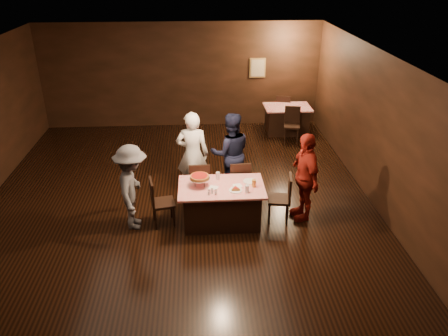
# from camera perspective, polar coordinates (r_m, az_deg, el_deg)

# --- Properties ---
(room) EXTENTS (10.00, 10.04, 3.02)m
(room) POSITION_cam_1_polar(r_m,az_deg,el_deg) (7.93, -6.63, 7.52)
(room) COLOR black
(room) RESTS_ON ground
(main_table) EXTENTS (1.60, 1.00, 0.77)m
(main_table) POSITION_cam_1_polar(r_m,az_deg,el_deg) (8.31, -0.34, -4.74)
(main_table) COLOR red
(main_table) RESTS_ON ground
(back_table) EXTENTS (1.30, 0.90, 0.77)m
(back_table) POSITION_cam_1_polar(r_m,az_deg,el_deg) (12.72, 8.19, 6.29)
(back_table) COLOR #A70B17
(back_table) RESTS_ON ground
(chair_far_left) EXTENTS (0.43, 0.43, 0.95)m
(chair_far_left) POSITION_cam_1_polar(r_m,az_deg,el_deg) (8.91, -3.19, -1.84)
(chair_far_left) COLOR black
(chair_far_left) RESTS_ON ground
(chair_far_right) EXTENTS (0.45, 0.45, 0.95)m
(chair_far_right) POSITION_cam_1_polar(r_m,az_deg,el_deg) (8.94, 1.94, -1.69)
(chair_far_right) COLOR black
(chair_far_right) RESTS_ON ground
(chair_end_left) EXTENTS (0.49, 0.49, 0.95)m
(chair_end_left) POSITION_cam_1_polar(r_m,az_deg,el_deg) (8.28, -7.98, -4.40)
(chair_end_left) COLOR black
(chair_end_left) RESTS_ON ground
(chair_end_right) EXTENTS (0.48, 0.48, 0.95)m
(chair_end_right) POSITION_cam_1_polar(r_m,az_deg,el_deg) (8.39, 7.20, -3.93)
(chair_end_right) COLOR black
(chair_end_right) RESTS_ON ground
(chair_back_near) EXTENTS (0.49, 0.49, 0.95)m
(chair_back_near) POSITION_cam_1_polar(r_m,az_deg,el_deg) (12.05, 8.86, 5.56)
(chair_back_near) COLOR black
(chair_back_near) RESTS_ON ground
(chair_back_far) EXTENTS (0.51, 0.51, 0.95)m
(chair_back_far) POSITION_cam_1_polar(r_m,az_deg,el_deg) (13.24, 7.72, 7.55)
(chair_back_far) COLOR black
(chair_back_far) RESTS_ON ground
(diner_white_jacket) EXTENTS (0.71, 0.49, 1.85)m
(diner_white_jacket) POSITION_cam_1_polar(r_m,az_deg,el_deg) (9.05, -4.12, 1.78)
(diner_white_jacket) COLOR white
(diner_white_jacket) RESTS_ON ground
(diner_navy_hoodie) EXTENTS (0.92, 0.74, 1.78)m
(diner_navy_hoodie) POSITION_cam_1_polar(r_m,az_deg,el_deg) (9.17, 0.87, 1.94)
(diner_navy_hoodie) COLOR black
(diner_navy_hoodie) RESTS_ON ground
(diner_grey_knit) EXTENTS (0.63, 1.07, 1.65)m
(diner_grey_knit) POSITION_cam_1_polar(r_m,az_deg,el_deg) (8.13, -11.89, -2.52)
(diner_grey_knit) COLOR #58575D
(diner_grey_knit) RESTS_ON ground
(diner_red_shirt) EXTENTS (0.59, 1.08, 1.75)m
(diner_red_shirt) POSITION_cam_1_polar(r_m,az_deg,el_deg) (8.37, 10.49, -1.12)
(diner_red_shirt) COLOR maroon
(diner_red_shirt) RESTS_ON ground
(pizza_stand) EXTENTS (0.38, 0.38, 0.22)m
(pizza_stand) POSITION_cam_1_polar(r_m,az_deg,el_deg) (8.07, -3.21, -1.18)
(pizza_stand) COLOR black
(pizza_stand) RESTS_ON main_table
(plate_with_slice) EXTENTS (0.25, 0.25, 0.06)m
(plate_with_slice) POSITION_cam_1_polar(r_m,az_deg,el_deg) (7.96, 1.53, -2.81)
(plate_with_slice) COLOR white
(plate_with_slice) RESTS_ON main_table
(plate_empty) EXTENTS (0.25, 0.25, 0.01)m
(plate_empty) POSITION_cam_1_polar(r_m,az_deg,el_deg) (8.29, 3.39, -1.74)
(plate_empty) COLOR white
(plate_empty) RESTS_ON main_table
(glass_front_right) EXTENTS (0.08, 0.08, 0.14)m
(glass_front_right) POSITION_cam_1_polar(r_m,az_deg,el_deg) (7.90, 3.02, -2.72)
(glass_front_right) COLOR silver
(glass_front_right) RESTS_ON main_table
(glass_amber) EXTENTS (0.08, 0.08, 0.14)m
(glass_amber) POSITION_cam_1_polar(r_m,az_deg,el_deg) (8.09, 3.92, -2.00)
(glass_amber) COLOR #BF7F26
(glass_amber) RESTS_ON main_table
(glass_back) EXTENTS (0.08, 0.08, 0.14)m
(glass_back) POSITION_cam_1_polar(r_m,az_deg,el_deg) (8.35, -0.81, -1.01)
(glass_back) COLOR silver
(glass_back) RESTS_ON main_table
(condiments) EXTENTS (0.17, 0.10, 0.09)m
(condiments) POSITION_cam_1_polar(r_m,az_deg,el_deg) (7.84, -1.54, -3.12)
(condiments) COLOR silver
(condiments) RESTS_ON main_table
(napkin_center) EXTENTS (0.19, 0.19, 0.01)m
(napkin_center) POSITION_cam_1_polar(r_m,az_deg,el_deg) (8.14, 1.77, -2.32)
(napkin_center) COLOR white
(napkin_center) RESTS_ON main_table
(napkin_left) EXTENTS (0.21, 0.21, 0.01)m
(napkin_left) POSITION_cam_1_polar(r_m,az_deg,el_deg) (8.06, -1.39, -2.59)
(napkin_left) COLOR white
(napkin_left) RESTS_ON main_table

